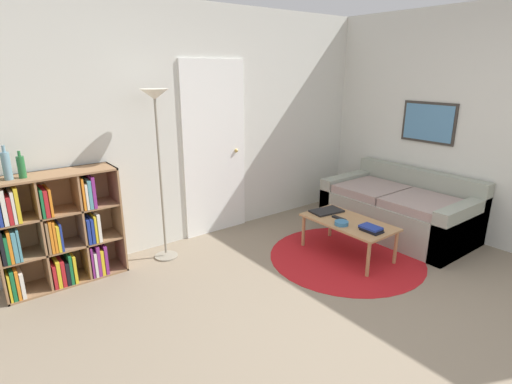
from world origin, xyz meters
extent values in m
plane|color=gray|center=(0.00, 0.00, 0.00)|extent=(14.00, 14.00, 0.00)
cube|color=silver|center=(0.00, 2.71, 1.30)|extent=(7.79, 0.05, 2.60)
cube|color=white|center=(0.19, 2.67, 1.01)|extent=(0.82, 0.02, 2.02)
sphere|color=tan|center=(0.48, 2.65, 0.97)|extent=(0.04, 0.04, 0.04)
cube|color=silver|center=(2.42, 1.34, 1.30)|extent=(0.05, 5.68, 2.60)
cube|color=#332D28|center=(2.38, 1.31, 1.30)|extent=(0.02, 0.68, 0.49)
cube|color=teal|center=(2.37, 1.31, 1.30)|extent=(0.01, 0.62, 0.43)
cylinder|color=#B2191E|center=(0.88, 1.21, 0.00)|extent=(1.61, 1.61, 0.01)
cube|color=#936B47|center=(-1.07, 2.49, 0.52)|extent=(0.02, 0.34, 1.05)
cube|color=#936B47|center=(-1.58, 2.49, 1.04)|extent=(1.04, 0.34, 0.02)
cube|color=#936B47|center=(-1.58, 2.49, 0.01)|extent=(1.04, 0.34, 0.02)
cube|color=#936B47|center=(-1.58, 2.65, 0.52)|extent=(1.04, 0.02, 1.05)
cube|color=#936B47|center=(-1.75, 2.49, 0.52)|extent=(0.02, 0.32, 1.01)
cube|color=#936B47|center=(-1.41, 2.49, 0.52)|extent=(0.02, 0.32, 1.01)
cube|color=#936B47|center=(-1.58, 2.49, 0.36)|extent=(1.01, 0.32, 0.02)
cube|color=#936B47|center=(-1.58, 2.49, 0.69)|extent=(1.01, 0.32, 0.02)
cube|color=gold|center=(-2.06, 2.46, 0.14)|extent=(0.02, 0.27, 0.25)
cube|color=#196B38|center=(-2.04, 2.45, 0.15)|extent=(0.03, 0.24, 0.27)
cube|color=orange|center=(-2.00, 2.44, 0.15)|extent=(0.03, 0.22, 0.27)
cube|color=silver|center=(-1.97, 2.46, 0.14)|extent=(0.03, 0.25, 0.23)
cube|color=#B21E23|center=(-1.72, 2.44, 0.13)|extent=(0.03, 0.23, 0.23)
cube|color=gold|center=(-1.68, 2.43, 0.15)|extent=(0.03, 0.20, 0.26)
cube|color=#B21E23|center=(-1.64, 2.43, 0.14)|extent=(0.03, 0.20, 0.24)
cube|color=black|center=(-1.61, 2.45, 0.13)|extent=(0.03, 0.24, 0.22)
cube|color=#196B38|center=(-1.58, 2.44, 0.16)|extent=(0.03, 0.23, 0.28)
cube|color=gold|center=(-1.54, 2.42, 0.15)|extent=(0.03, 0.19, 0.27)
cube|color=#7F287A|center=(-1.38, 2.46, 0.17)|extent=(0.02, 0.25, 0.30)
cube|color=silver|center=(-1.36, 2.46, 0.14)|extent=(0.02, 0.26, 0.25)
cube|color=#7F287A|center=(-1.33, 2.42, 0.17)|extent=(0.03, 0.19, 0.30)
cube|color=gold|center=(-1.29, 2.45, 0.15)|extent=(0.03, 0.24, 0.26)
cube|color=#7F287A|center=(-1.26, 2.43, 0.16)|extent=(0.03, 0.21, 0.29)
cube|color=black|center=(-2.06, 2.46, 0.51)|extent=(0.03, 0.27, 0.28)
cube|color=#196B38|center=(-2.03, 2.43, 0.49)|extent=(0.02, 0.20, 0.24)
cube|color=orange|center=(-2.00, 2.43, 0.50)|extent=(0.02, 0.21, 0.28)
cube|color=teal|center=(-1.97, 2.45, 0.50)|extent=(0.03, 0.25, 0.27)
cube|color=teal|center=(-1.94, 2.43, 0.50)|extent=(0.02, 0.20, 0.28)
cube|color=olive|center=(-1.72, 2.45, 0.51)|extent=(0.02, 0.24, 0.29)
cube|color=orange|center=(-1.69, 2.45, 0.51)|extent=(0.02, 0.25, 0.30)
cube|color=orange|center=(-1.66, 2.42, 0.51)|extent=(0.02, 0.19, 0.29)
cube|color=gold|center=(-1.64, 2.46, 0.49)|extent=(0.02, 0.26, 0.24)
cube|color=navy|center=(-1.61, 2.43, 0.49)|extent=(0.02, 0.21, 0.25)
cube|color=navy|center=(-1.38, 2.42, 0.48)|extent=(0.03, 0.19, 0.24)
cube|color=navy|center=(-1.35, 2.43, 0.48)|extent=(0.03, 0.20, 0.24)
cube|color=gold|center=(-1.32, 2.44, 0.49)|extent=(0.02, 0.23, 0.26)
cube|color=silver|center=(-1.29, 2.45, 0.50)|extent=(0.03, 0.25, 0.27)
cube|color=silver|center=(-1.99, 2.44, 0.85)|extent=(0.03, 0.23, 0.30)
cube|color=#B21E23|center=(-1.96, 2.42, 0.82)|extent=(0.03, 0.19, 0.23)
cube|color=silver|center=(-1.93, 2.46, 0.84)|extent=(0.02, 0.26, 0.27)
cube|color=gold|center=(-1.90, 2.44, 0.85)|extent=(0.03, 0.23, 0.30)
cube|color=#196B38|center=(-1.72, 2.43, 0.82)|extent=(0.02, 0.20, 0.25)
cube|color=#B21E23|center=(-1.69, 2.46, 0.82)|extent=(0.03, 0.27, 0.24)
cube|color=orange|center=(-1.65, 2.45, 0.82)|extent=(0.02, 0.25, 0.24)
cube|color=orange|center=(-1.38, 2.45, 0.85)|extent=(0.02, 0.25, 0.29)
cube|color=silver|center=(-1.36, 2.44, 0.82)|extent=(0.02, 0.23, 0.24)
cube|color=teal|center=(-1.33, 2.44, 0.83)|extent=(0.03, 0.22, 0.27)
cube|color=#7F287A|center=(-1.29, 2.45, 0.85)|extent=(0.03, 0.25, 0.29)
cylinder|color=gray|center=(-0.63, 2.38, 0.01)|extent=(0.24, 0.24, 0.01)
cylinder|color=gray|center=(-0.63, 2.38, 0.87)|extent=(0.02, 0.02, 1.64)
cone|color=white|center=(-0.63, 2.38, 1.69)|extent=(0.27, 0.27, 0.10)
cube|color=gray|center=(1.90, 1.30, 0.21)|extent=(0.95, 1.68, 0.43)
cube|color=gray|center=(2.29, 1.30, 0.37)|extent=(0.16, 1.68, 0.73)
cube|color=gray|center=(1.90, 0.53, 0.28)|extent=(0.95, 0.16, 0.57)
cube|color=gray|center=(1.90, 2.06, 0.28)|extent=(0.95, 0.16, 0.57)
cube|color=gray|center=(1.82, 0.95, 0.48)|extent=(0.75, 0.66, 0.10)
cube|color=gray|center=(1.82, 1.64, 0.48)|extent=(0.75, 0.66, 0.10)
cube|color=#AD7F51|center=(0.95, 1.26, 0.37)|extent=(0.52, 0.97, 0.02)
cylinder|color=#AD7F51|center=(0.73, 0.81, 0.18)|extent=(0.04, 0.04, 0.36)
cylinder|color=#AD7F51|center=(0.73, 1.70, 0.18)|extent=(0.04, 0.04, 0.36)
cylinder|color=#AD7F51|center=(1.17, 0.81, 0.18)|extent=(0.04, 0.04, 0.36)
cylinder|color=#AD7F51|center=(1.17, 1.70, 0.18)|extent=(0.04, 0.04, 0.36)
cube|color=black|center=(0.97, 1.59, 0.39)|extent=(0.38, 0.26, 0.02)
cylinder|color=teal|center=(0.80, 1.23, 0.40)|extent=(0.14, 0.14, 0.04)
cube|color=black|center=(0.91, 0.93, 0.39)|extent=(0.14, 0.20, 0.01)
cube|color=black|center=(0.91, 0.95, 0.40)|extent=(0.14, 0.20, 0.02)
cube|color=navy|center=(0.91, 0.95, 0.42)|extent=(0.14, 0.20, 0.02)
cube|color=black|center=(0.91, 1.35, 0.39)|extent=(0.05, 0.17, 0.02)
cylinder|color=#6B93A3|center=(-1.91, 2.48, 1.16)|extent=(0.07, 0.07, 0.23)
cylinder|color=#6B93A3|center=(-1.91, 2.48, 1.30)|extent=(0.03, 0.03, 0.06)
cylinder|color=#236633|center=(-1.81, 2.47, 1.14)|extent=(0.06, 0.06, 0.18)
cylinder|color=#236633|center=(-1.81, 2.47, 1.25)|extent=(0.02, 0.02, 0.05)
camera|label=1|loc=(-2.21, -1.27, 1.92)|focal=28.00mm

